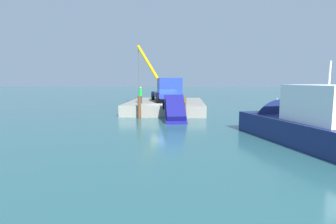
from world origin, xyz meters
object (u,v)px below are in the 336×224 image
object	(u,v)px
crane_truck	(166,89)
salvaged_car	(175,114)
moored_yacht	(296,128)
dock_worker	(141,95)

from	to	relation	value
crane_truck	salvaged_car	world-z (taller)	crane_truck
moored_yacht	crane_truck	bearing A→B (deg)	-145.98
moored_yacht	salvaged_car	bearing A→B (deg)	-128.05
crane_truck	moored_yacht	world-z (taller)	crane_truck
crane_truck	salvaged_car	xyz separation A→B (m)	(7.01, 1.27, -1.76)
dock_worker	salvaged_car	distance (m)	6.28
crane_truck	salvaged_car	bearing A→B (deg)	10.26
crane_truck	moored_yacht	bearing A→B (deg)	34.02
dock_worker	moored_yacht	size ratio (longest dim) A/B	0.14
crane_truck	salvaged_car	distance (m)	7.34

